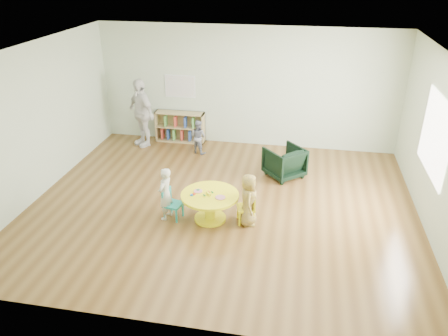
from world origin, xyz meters
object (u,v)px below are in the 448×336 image
activity_table (210,202)px  armchair (284,162)px  kid_chair_left (171,203)px  adult_caretaker (141,113)px  child_right (249,200)px  toddler (198,137)px  bookshelf (180,127)px  child_left (165,194)px  kid_chair_right (248,207)px

activity_table → armchair: (1.16, 1.91, -0.02)m
kid_chair_left → adult_caretaker: size_ratio=0.33×
kid_chair_left → child_right: child_right is taller
toddler → adult_caretaker: 1.51m
bookshelf → child_left: 3.56m
activity_table → child_right: 0.68m
kid_chair_right → bookshelf: bookshelf is taller
bookshelf → kid_chair_right: bearing=-57.2°
activity_table → bookshelf: size_ratio=0.83×
child_right → adult_caretaker: 4.24m
activity_table → adult_caretaker: 3.81m
bookshelf → child_left: (0.73, -3.48, 0.11)m
child_left → adult_caretaker: bearing=-141.0°
bookshelf → armchair: bearing=-29.1°
child_right → toddler: size_ratio=1.17×
bookshelf → child_left: size_ratio=1.26×
kid_chair_left → child_right: size_ratio=0.58×
kid_chair_right → child_left: child_left is taller
adult_caretaker → armchair: bearing=20.7°
kid_chair_right → child_right: bearing=173.9°
activity_table → child_left: size_ratio=1.04×
armchair → child_left: child_left is taller
armchair → child_right: bearing=33.8°
armchair → adult_caretaker: (-3.47, 1.08, 0.49)m
armchair → adult_caretaker: adult_caretaker is taller
kid_chair_left → child_left: bearing=-62.6°
kid_chair_left → child_right: bearing=105.0°
kid_chair_left → bookshelf: 3.55m
bookshelf → toddler: 0.88m
kid_chair_left → kid_chair_right: bearing=107.6°
child_right → activity_table: bearing=81.8°
toddler → adult_caretaker: adult_caretaker is taller
armchair → child_left: (-1.92, -2.00, 0.16)m
kid_chair_right → child_left: 1.44m
child_left → kid_chair_right: bearing=107.9°
child_left → child_right: 1.43m
bookshelf → toddler: (0.62, -0.63, 0.03)m
kid_chair_right → armchair: bearing=-30.8°
toddler → activity_table: bearing=129.7°
kid_chair_left → child_right: (1.34, 0.05, 0.17)m
child_right → adult_caretaker: adult_caretaker is taller
child_left → child_right: child_left is taller
child_right → child_left: bearing=86.0°
bookshelf → armchair: size_ratio=1.70×
kid_chair_left → kid_chair_right: (1.33, 0.12, 0.01)m
armchair → toddler: size_ratio=0.89×
kid_chair_left → toddler: bearing=-163.2°
child_right → adult_caretaker: (-2.98, 3.00, 0.35)m
activity_table → child_right: child_right is taller
armchair → child_right: 1.99m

